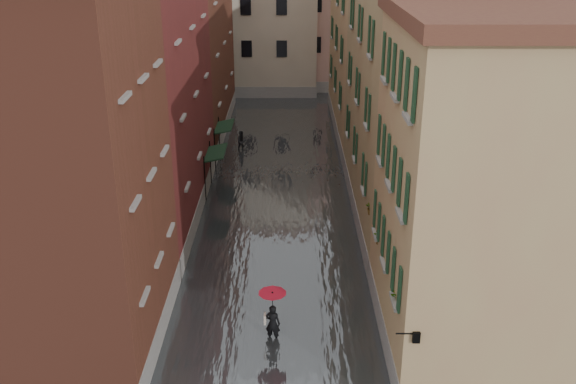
{
  "coord_description": "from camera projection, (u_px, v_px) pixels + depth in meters",
  "views": [
    {
      "loc": [
        0.6,
        -21.78,
        14.14
      ],
      "look_at": [
        0.57,
        5.1,
        3.0
      ],
      "focal_mm": 40.0,
      "sensor_mm": 36.0,
      "label": 1
    }
  ],
  "objects": [
    {
      "name": "building_right_mid",
      "position": [
        419.0,
        96.0,
        31.36
      ],
      "size": [
        6.0,
        14.0,
        13.0
      ],
      "primitive_type": "cube",
      "color": "#998C5D",
      "rests_on": "ground"
    },
    {
      "name": "building_left_mid",
      "position": [
        134.0,
        101.0,
        31.47
      ],
      "size": [
        6.0,
        14.0,
        12.5
      ],
      "primitive_type": "cube",
      "color": "maroon",
      "rests_on": "ground"
    },
    {
      "name": "building_right_far",
      "position": [
        379.0,
        55.0,
        45.5
      ],
      "size": [
        6.0,
        16.0,
        11.5
      ],
      "primitive_type": "cube",
      "color": "#A57A55",
      "rests_on": "ground"
    },
    {
      "name": "building_end_cream",
      "position": [
        249.0,
        18.0,
        58.16
      ],
      "size": [
        12.0,
        9.0,
        13.0
      ],
      "primitive_type": "cube",
      "color": "beige",
      "rests_on": "ground"
    },
    {
      "name": "building_left_far",
      "position": [
        181.0,
        37.0,
        45.04
      ],
      "size": [
        6.0,
        16.0,
        14.0
      ],
      "primitive_type": "cube",
      "color": "brown",
      "rests_on": "ground"
    },
    {
      "name": "building_right_near",
      "position": [
        479.0,
        197.0,
        21.48
      ],
      "size": [
        6.0,
        8.0,
        11.5
      ],
      "primitive_type": "cube",
      "color": "#A57A55",
      "rests_on": "ground"
    },
    {
      "name": "building_left_near",
      "position": [
        59.0,
        176.0,
        21.21
      ],
      "size": [
        6.0,
        8.0,
        13.0
      ],
      "primitive_type": "cube",
      "color": "brown",
      "rests_on": "ground"
    },
    {
      "name": "awning_near",
      "position": [
        215.0,
        154.0,
        35.6
      ],
      "size": [
        1.09,
        2.71,
        2.8
      ],
      "color": "black",
      "rests_on": "ground"
    },
    {
      "name": "ground",
      "position": [
        274.0,
        310.0,
        25.54
      ],
      "size": [
        120.0,
        120.0,
        0.0
      ],
      "primitive_type": "plane",
      "color": "#59595C",
      "rests_on": "ground"
    },
    {
      "name": "pedestrian_far",
      "position": [
        242.0,
        142.0,
        43.29
      ],
      "size": [
        0.84,
        0.73,
        1.45
      ],
      "primitive_type": "imported",
      "rotation": [
        0.0,
        0.0,
        0.3
      ],
      "color": "black",
      "rests_on": "ground"
    },
    {
      "name": "window_planters",
      "position": [
        383.0,
        236.0,
        23.82
      ],
      "size": [
        0.59,
        7.93,
        0.84
      ],
      "color": "brown",
      "rests_on": "ground"
    },
    {
      "name": "wall_lantern",
      "position": [
        415.0,
        336.0,
        18.84
      ],
      "size": [
        0.71,
        0.22,
        0.35
      ],
      "color": "black",
      "rests_on": "ground"
    },
    {
      "name": "awning_far",
      "position": [
        224.0,
        128.0,
        40.27
      ],
      "size": [
        1.09,
        2.71,
        2.8
      ],
      "color": "black",
      "rests_on": "ground"
    },
    {
      "name": "floodwater",
      "position": [
        278.0,
        186.0,
        37.51
      ],
      "size": [
        10.0,
        60.0,
        0.2
      ],
      "primitive_type": "cube",
      "color": "#45494C",
      "rests_on": "ground"
    },
    {
      "name": "pedestrian_main",
      "position": [
        272.0,
        311.0,
        23.14
      ],
      "size": [
        1.03,
        1.03,
        2.06
      ],
      "color": "black",
      "rests_on": "ground"
    },
    {
      "name": "building_end_pink",
      "position": [
        346.0,
        20.0,
        60.19
      ],
      "size": [
        10.0,
        9.0,
        12.0
      ],
      "primitive_type": "cube",
      "color": "tan",
      "rests_on": "ground"
    }
  ]
}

